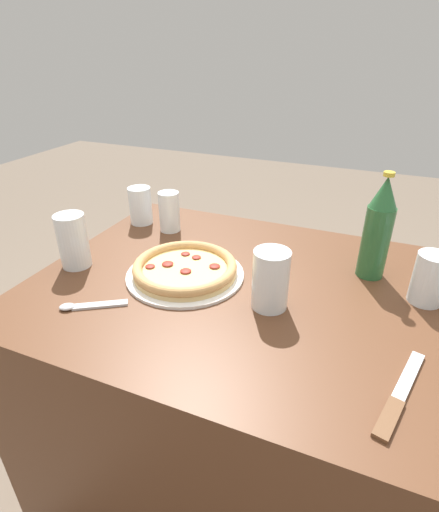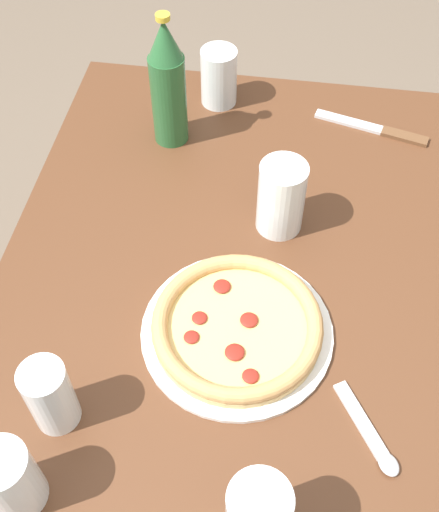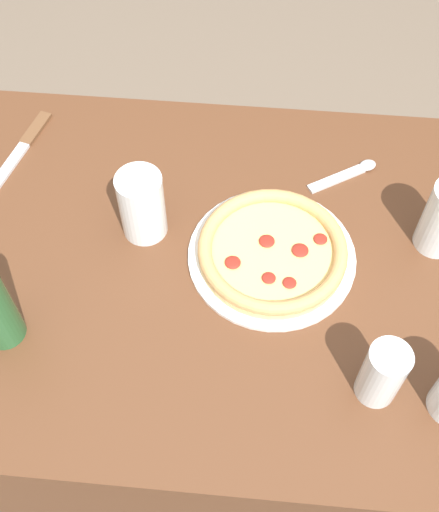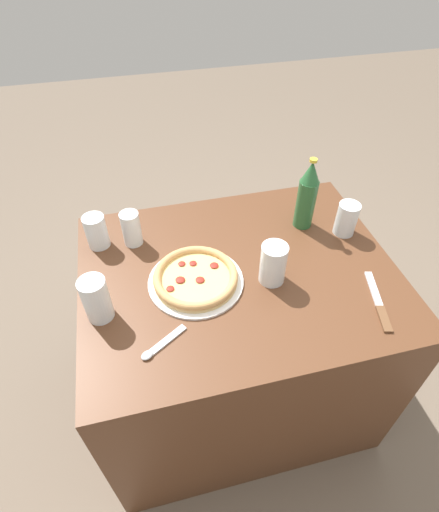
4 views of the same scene
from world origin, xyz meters
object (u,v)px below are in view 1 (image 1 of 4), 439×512
Objects in this scene: glass_red_wine at (429,281)px; glass_orange_juice at (270,282)px; glass_cola at (169,213)px; knife at (399,396)px; glass_iced_tea at (141,206)px; spoon at (86,306)px; beer_bottle at (378,229)px; pizza_veggie at (185,269)px; glass_mango_juice at (74,244)px.

glass_orange_juice is at bearing 25.60° from glass_red_wine.
glass_cola is 0.54× the size of knife.
glass_iced_tea is at bearing -9.28° from glass_red_wine.
glass_iced_tea reaches higher than spoon.
glass_iced_tea is 0.96× the size of glass_cola.
glass_iced_tea is 0.60m from glass_orange_juice.
beer_bottle reaches higher than glass_orange_juice.
knife is 1.64× the size of spoon.
beer_bottle is at bearing -156.49° from pizza_veggie.
pizza_veggie is 0.56m from knife.
pizza_veggie is 0.26m from spoon.
glass_red_wine reaches higher than spoon.
pizza_veggie is 2.40× the size of glass_cola.
glass_mango_juice reaches higher than glass_red_wine.
glass_mango_juice is 0.83m from knife.
glass_mango_juice is at bearing 11.90° from pizza_veggie.
pizza_veggie is at bearing 139.04° from glass_iced_tea.
glass_iced_tea and glass_red_wine have the same top height.
glass_orange_juice is at bearing 150.66° from glass_iced_tea.
glass_orange_juice reaches higher than pizza_veggie.
glass_orange_juice is (-0.24, 0.04, 0.04)m from pizza_veggie.
glass_red_wine is at bearing -168.48° from glass_mango_juice.
glass_orange_juice is at bearing -178.04° from glass_mango_juice.
pizza_veggie is at bearing -124.40° from spoon.
glass_iced_tea is 1.00× the size of glass_red_wine.
beer_bottle reaches higher than glass_red_wine.
glass_mango_juice reaches higher than glass_orange_juice.
beer_bottle reaches higher than pizza_veggie.
glass_orange_juice is 0.42m from spoon.
glass_red_wine is 0.34m from knife.
glass_orange_juice is 0.31m from beer_bottle.
pizza_veggie is 0.39m from glass_iced_tea.
pizza_veggie is 2.49× the size of glass_red_wine.
glass_iced_tea is at bearing -29.34° from glass_orange_juice.
glass_iced_tea reaches higher than knife.
glass_cola is at bearing -33.32° from knife.
glass_iced_tea is 0.44× the size of beer_bottle.
knife is at bearing 146.68° from glass_cola.
glass_cola is at bearing -86.26° from spoon.
spoon is (0.14, 0.21, -0.01)m from pizza_veggie.
glass_iced_tea is 0.52× the size of knife.
glass_red_wine is (-0.33, -0.16, -0.01)m from glass_orange_juice.
glass_orange_juice is 0.60× the size of knife.
glass_red_wine is 0.83× the size of glass_mango_juice.
glass_cola is 0.50m from glass_orange_juice.
glass_mango_juice reaches higher than spoon.
glass_orange_juice is 0.53m from glass_mango_juice.
glass_mango_juice is 0.22m from spoon.
spoon is (0.58, 0.40, -0.12)m from beer_bottle.
glass_mango_juice reaches higher than glass_cola.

